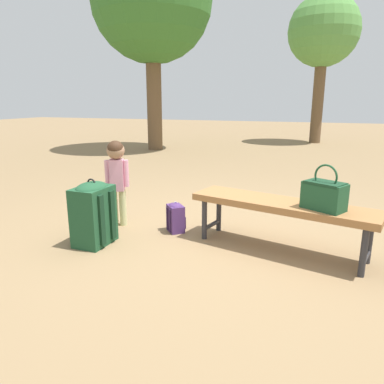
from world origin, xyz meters
name	(u,v)px	position (x,y,z in m)	size (l,w,h in m)	color
ground_plane	(214,238)	(0.00, 0.00, 0.00)	(40.00, 40.00, 0.00)	#8C704C
park_bench	(282,208)	(-0.63, 0.07, 0.39)	(1.65, 0.77, 0.45)	#9E6B3D
handbag	(324,194)	(-0.96, 0.20, 0.58)	(0.37, 0.31, 0.37)	#1E4C2D
child_standing	(117,170)	(1.06, -0.03, 0.60)	(0.23, 0.18, 0.91)	#CCCC8C
backpack_large	(93,212)	(1.01, 0.50, 0.31)	(0.34, 0.38, 0.62)	#1E4C2D
backpack_small	(176,217)	(0.42, -0.05, 0.16)	(0.23, 0.23, 0.32)	#4C2D66
tree_near	(152,2)	(3.35, -5.73, 3.66)	(3.01, 3.01, 5.20)	brown
tree_mid	(324,33)	(-0.68, -8.85, 3.20)	(2.06, 2.06, 4.30)	brown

